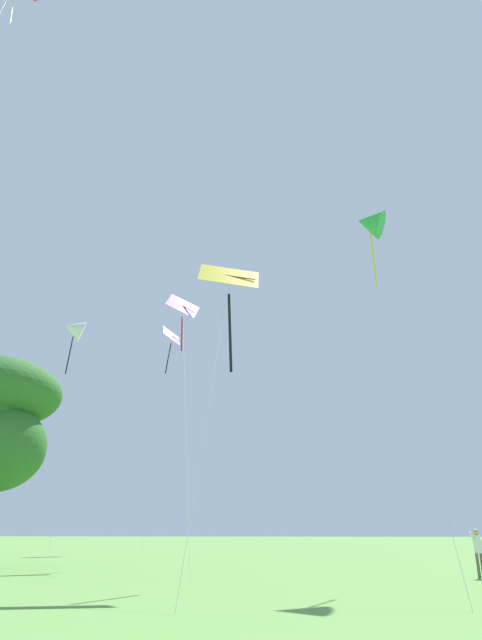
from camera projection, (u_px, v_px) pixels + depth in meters
kite_pink_low at (170, 346)px, 52.56m from camera, size 1.70×7.29×19.87m
kite_yellow_diamond at (229, 295)px, 21.94m from camera, size 2.39×9.01×11.81m
kite_green_small at (370, 223)px, 24.97m from camera, size 1.73×10.27×15.16m
kite_white_distant at (74, 329)px, 49.64m from camera, size 4.24×7.81×19.44m
kite_purple_streamer at (183, 316)px, 33.64m from camera, size 4.18×12.44×15.29m
person_near_tree at (478, 548)px, 19.72m from camera, size 0.51×0.23×1.60m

